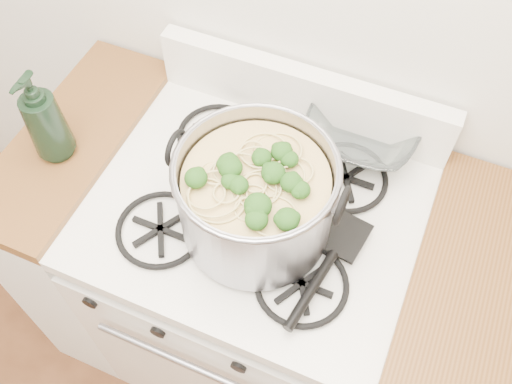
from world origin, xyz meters
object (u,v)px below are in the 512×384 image
object	(u,v)px
stock_pot	(256,198)
bottle	(43,117)
spatula	(345,234)
glass_bowl	(362,134)
gas_range	(255,289)

from	to	relation	value
stock_pot	bottle	bearing A→B (deg)	179.59
spatula	glass_bowl	world-z (taller)	glass_bowl
spatula	glass_bowl	xyz separation A→B (m)	(-0.05, 0.29, 0.00)
gas_range	spatula	bearing A→B (deg)	-1.99
gas_range	stock_pot	world-z (taller)	stock_pot
glass_bowl	bottle	xyz separation A→B (m)	(-0.67, -0.33, 0.11)
stock_pot	spatula	distance (m)	0.22
glass_bowl	spatula	bearing A→B (deg)	-79.77
stock_pot	glass_bowl	world-z (taller)	stock_pot
gas_range	glass_bowl	distance (m)	0.60
stock_pot	bottle	world-z (taller)	bottle
stock_pot	spatula	size ratio (longest dim) A/B	1.19
glass_bowl	bottle	size ratio (longest dim) A/B	0.44
gas_range	stock_pot	distance (m)	0.60
spatula	bottle	world-z (taller)	bottle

